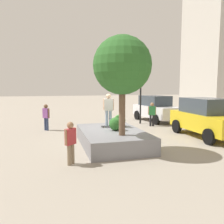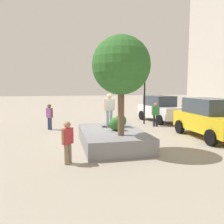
# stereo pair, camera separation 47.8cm
# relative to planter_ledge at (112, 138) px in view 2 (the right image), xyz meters

# --- Properties ---
(ground_plane) EXTENTS (120.00, 120.00, 0.00)m
(ground_plane) POSITION_rel_planter_ledge_xyz_m (-0.58, 0.10, -0.37)
(ground_plane) COLOR #9E9384
(planter_ledge) EXTENTS (4.61, 2.90, 0.74)m
(planter_ledge) POSITION_rel_planter_ledge_xyz_m (0.00, 0.00, 0.00)
(planter_ledge) COLOR gray
(planter_ledge) RESTS_ON ground
(plaza_tree) EXTENTS (2.51, 2.51, 4.29)m
(plaza_tree) POSITION_rel_planter_ledge_xyz_m (1.16, 0.14, 3.38)
(plaza_tree) COLOR brown
(plaza_tree) RESTS_ON planter_ledge
(boxwood_shrub) EXTENTS (0.64, 0.64, 0.64)m
(boxwood_shrub) POSITION_rel_planter_ledge_xyz_m (-0.94, 0.68, 0.69)
(boxwood_shrub) COLOR #3D7A33
(boxwood_shrub) RESTS_ON planter_ledge
(hedge_clump) EXTENTS (0.64, 0.64, 0.64)m
(hedge_clump) POSITION_rel_planter_ledge_xyz_m (0.06, 0.16, 0.69)
(hedge_clump) COLOR #2D6628
(hedge_clump) RESTS_ON planter_ledge
(skateboard) EXTENTS (0.23, 0.80, 0.07)m
(skateboard) POSITION_rel_planter_ledge_xyz_m (-0.87, 0.05, 0.43)
(skateboard) COLOR black
(skateboard) RESTS_ON planter_ledge
(skateboarder) EXTENTS (0.26, 0.57, 1.69)m
(skateboarder) POSITION_rel_planter_ledge_xyz_m (-0.87, 0.05, 1.42)
(skateboarder) COLOR #8C9EB7
(skateboarder) RESTS_ON skateboard
(police_car) EXTENTS (4.75, 2.58, 2.11)m
(police_car) POSITION_rel_planter_ledge_xyz_m (-6.54, 5.54, 0.70)
(police_car) COLOR white
(police_car) RESTS_ON ground
(taxi_cab) EXTENTS (4.77, 2.27, 2.21)m
(taxi_cab) POSITION_rel_planter_ledge_xyz_m (-0.41, 5.68, 0.75)
(taxi_cab) COLOR gold
(taxi_cab) RESTS_ON ground
(traffic_light_median) EXTENTS (0.37, 0.36, 4.57)m
(traffic_light_median) POSITION_rel_planter_ledge_xyz_m (-5.72, 3.83, 2.74)
(traffic_light_median) COLOR black
(traffic_light_median) RESTS_ON ground
(pedestrian_crossing) EXTENTS (0.29, 0.57, 1.72)m
(pedestrian_crossing) POSITION_rel_planter_ledge_xyz_m (-4.42, 4.21, 0.62)
(pedestrian_crossing) COLOR black
(pedestrian_crossing) RESTS_ON ground
(passerby_with_bag) EXTENTS (0.47, 0.45, 1.72)m
(passerby_with_bag) POSITION_rel_planter_ledge_xyz_m (-4.81, -3.16, 0.62)
(passerby_with_bag) COLOR navy
(passerby_with_bag) RESTS_ON ground
(bystander_watching) EXTENTS (0.42, 0.44, 1.60)m
(bystander_watching) POSITION_rel_planter_ledge_xyz_m (2.27, -2.19, 0.55)
(bystander_watching) COLOR #847056
(bystander_watching) RESTS_ON ground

